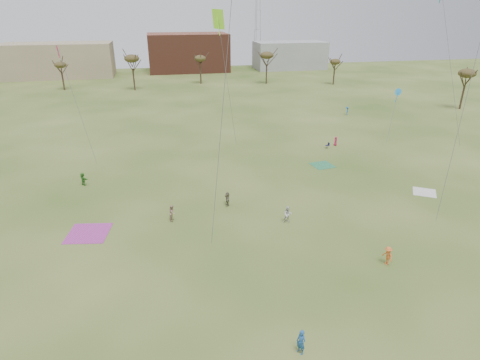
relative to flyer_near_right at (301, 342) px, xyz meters
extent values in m
plane|color=#2E4D18|center=(-0.70, 2.83, -0.86)|extent=(260.00, 260.00, 0.00)
imported|color=#1E4E8C|center=(0.00, 0.00, 0.00)|extent=(0.68, 0.75, 1.73)
imported|color=#9F8065|center=(-6.82, 18.65, -0.02)|extent=(0.84, 0.96, 1.68)
imported|color=brown|center=(-0.84, 20.79, -0.09)|extent=(0.48, 1.44, 1.55)
imported|color=orange|center=(10.25, 7.40, -0.04)|extent=(0.84, 1.18, 1.66)
imported|color=silver|center=(4.36, 15.86, 0.02)|extent=(0.95, 0.79, 1.76)
imported|color=#39802A|center=(-16.87, 29.66, -0.06)|extent=(1.31, 1.46, 1.61)
imported|color=#B71F4B|center=(19.25, 37.49, -0.15)|extent=(0.70, 0.83, 1.44)
imported|color=#215797|center=(29.65, 55.14, -0.06)|extent=(1.04, 1.20, 1.62)
cube|color=silver|center=(22.16, 19.32, -0.86)|extent=(3.44, 3.44, 0.03)
cube|color=#AC3596|center=(-14.83, 17.73, -0.86)|extent=(4.32, 4.32, 0.03)
cube|color=#2D7D50|center=(13.93, 29.90, -0.86)|extent=(3.15, 3.15, 0.03)
cube|color=#141234|center=(17.47, 36.56, -0.44)|extent=(0.54, 0.54, 0.04)
cube|color=#141234|center=(17.70, 36.58, -0.21)|extent=(0.18, 0.51, 0.44)
cylinder|color=#4C4C51|center=(19.88, 13.60, 11.41)|extent=(4.05, 3.88, 22.76)
cone|color=#2387CA|center=(30.06, 39.55, 6.62)|extent=(1.15, 0.08, 1.15)
cube|color=#2387CA|center=(30.06, 39.55, 5.90)|extent=(0.08, 0.08, 1.87)
cylinder|color=#4C4C51|center=(28.21, 37.22, 3.33)|extent=(3.74, 4.72, 6.61)
cylinder|color=#4C4C51|center=(34.06, 33.55, 10.51)|extent=(3.90, 5.35, 20.96)
cone|color=#B41343|center=(-19.11, 38.84, 14.17)|extent=(0.81, 0.06, 0.81)
cube|color=#B41343|center=(-19.11, 38.84, 13.65)|extent=(0.08, 0.08, 1.32)
cylinder|color=#4C4C51|center=(-17.45, 36.63, 7.10)|extent=(3.36, 4.46, 14.14)
cube|color=#94F228|center=(1.29, 38.09, 17.48)|extent=(1.27, 1.27, 2.50)
cube|color=#94F228|center=(1.29, 38.09, 16.61)|extent=(0.08, 0.08, 2.25)
cylinder|color=#4C4C51|center=(2.53, 38.50, 8.76)|extent=(2.52, 0.87, 17.45)
cylinder|color=#4C4C51|center=(-2.53, 12.88, 11.31)|extent=(2.57, 1.30, 22.56)
cylinder|color=#3A2B1E|center=(-30.70, 94.83, 1.30)|extent=(0.40, 0.40, 4.32)
ellipsoid|color=#473D1E|center=(-30.70, 94.83, 5.47)|extent=(3.02, 3.02, 1.58)
cylinder|color=#3A2B1E|center=(-12.70, 90.83, 1.84)|extent=(0.40, 0.40, 5.40)
ellipsoid|color=#473D1E|center=(-12.70, 90.83, 7.06)|extent=(3.78, 3.78, 1.98)
cylinder|color=#3A2B1E|center=(5.30, 96.83, 1.48)|extent=(0.40, 0.40, 4.68)
ellipsoid|color=#473D1E|center=(5.30, 96.83, 6.00)|extent=(3.28, 3.28, 1.72)
cylinder|color=#3A2B1E|center=(23.30, 92.83, 1.78)|extent=(0.40, 0.40, 5.28)
ellipsoid|color=#473D1E|center=(23.30, 92.83, 6.88)|extent=(3.70, 3.70, 1.94)
cylinder|color=#3A2B1E|center=(41.30, 87.83, 1.24)|extent=(0.40, 0.40, 4.20)
ellipsoid|color=#473D1E|center=(41.30, 87.83, 5.30)|extent=(2.94, 2.94, 1.54)
cylinder|color=#3A2B1E|center=(55.30, 54.83, 1.66)|extent=(0.40, 0.40, 5.04)
ellipsoid|color=#473D1E|center=(55.30, 54.83, 6.53)|extent=(3.53, 3.53, 1.85)
cube|color=#937F60|center=(-35.70, 117.83, 4.14)|extent=(32.00, 14.00, 10.00)
cube|color=brown|center=(4.30, 122.83, 5.14)|extent=(26.00, 16.00, 12.00)
cube|color=gray|center=(39.30, 120.83, 3.64)|extent=(24.00, 12.00, 9.00)
cylinder|color=#9EA3A8|center=(30.20, 127.83, 18.14)|extent=(0.16, 0.16, 38.00)
cylinder|color=#9EA3A8|center=(28.85, 128.61, 18.14)|extent=(0.16, 0.16, 38.00)
cylinder|color=#9EA3A8|center=(28.85, 127.05, 18.14)|extent=(0.16, 0.16, 38.00)
camera|label=1|loc=(-7.48, -17.31, 18.83)|focal=29.87mm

